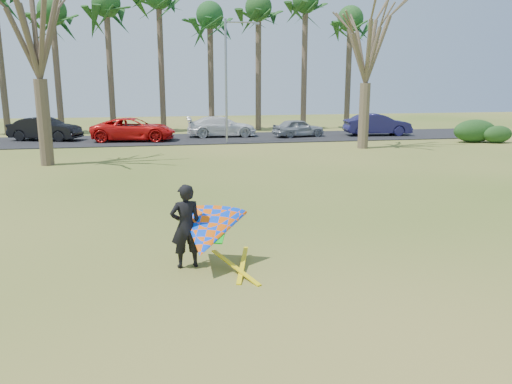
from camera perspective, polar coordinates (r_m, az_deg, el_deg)
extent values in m
plane|color=#2E5A13|center=(12.14, 1.87, -7.09)|extent=(100.00, 100.00, 0.00)
cube|color=black|center=(36.45, -7.15, 6.04)|extent=(46.00, 7.00, 0.06)
cylinder|color=#48392B|center=(43.66, -27.12, 12.66)|extent=(0.48, 0.48, 10.40)
cylinder|color=brown|center=(42.78, -21.75, 12.22)|extent=(0.48, 0.48, 9.00)
ellipsoid|color=#174117|center=(43.09, -22.29, 18.59)|extent=(4.84, 4.84, 3.08)
cylinder|color=#4F3E2F|center=(42.27, -16.32, 13.07)|extent=(0.48, 0.48, 9.70)
ellipsoid|color=#1D4A1A|center=(42.68, -16.77, 19.99)|extent=(4.84, 4.84, 3.08)
cylinder|color=#48382B|center=(42.15, -10.77, 13.83)|extent=(0.48, 0.48, 10.40)
cylinder|color=#4D3E2E|center=(42.39, -5.18, 13.04)|extent=(0.48, 0.48, 9.00)
ellipsoid|color=#1B4D1F|center=(42.71, -5.31, 19.49)|extent=(4.84, 4.84, 3.08)
cylinder|color=#46382A|center=(43.01, 0.27, 13.54)|extent=(0.48, 0.48, 9.70)
ellipsoid|color=#1D4819|center=(43.41, 0.28, 20.35)|extent=(4.84, 4.84, 3.08)
cylinder|color=#4C3A2D|center=(44.00, 5.54, 13.92)|extent=(0.48, 0.48, 10.40)
ellipsoid|color=#1A4217|center=(44.48, 5.69, 21.02)|extent=(4.84, 4.84, 3.08)
cylinder|color=#4C3D2D|center=(45.30, 10.49, 12.85)|extent=(0.48, 0.48, 9.00)
ellipsoid|color=#174218|center=(45.60, 10.74, 18.88)|extent=(4.84, 4.84, 3.08)
cylinder|color=#48382B|center=(26.75, -23.06, 7.29)|extent=(0.64, 0.64, 4.20)
cylinder|color=brown|center=(31.82, 12.23, 8.49)|extent=(0.64, 0.64, 3.99)
cylinder|color=gray|center=(33.45, -3.44, 12.36)|extent=(0.16, 0.16, 8.00)
cylinder|color=gray|center=(33.81, -1.75, 18.83)|extent=(2.00, 0.10, 0.10)
cube|color=gray|center=(33.99, 0.00, 18.72)|extent=(0.40, 0.18, 0.12)
ellipsoid|color=#183D16|center=(37.44, 23.73, 6.41)|extent=(3.11, 1.41, 1.56)
ellipsoid|color=#193C15|center=(37.64, 25.89, 5.95)|extent=(2.11, 0.99, 1.17)
imported|color=black|center=(37.86, -22.96, 6.66)|extent=(5.14, 3.15, 1.60)
imported|color=red|center=(35.72, -13.79, 6.97)|extent=(5.97, 3.32, 1.58)
imported|color=white|center=(37.47, -3.95, 7.48)|extent=(5.19, 2.24, 1.49)
imported|color=#8E939A|center=(37.44, 4.87, 7.32)|extent=(4.08, 2.30, 1.31)
imported|color=#1A1747|center=(39.34, 13.71, 7.50)|extent=(5.12, 2.22, 1.64)
imported|color=black|center=(11.15, -8.03, -3.88)|extent=(0.75, 0.55, 1.90)
cone|color=#0540F4|center=(10.97, -5.58, -4.63)|extent=(2.13, 2.39, 2.02)
cube|color=#0CBF19|center=(10.92, -4.90, -4.97)|extent=(0.62, 0.60, 0.24)
cube|color=yellow|center=(10.98, -2.40, -9.17)|extent=(0.85, 1.66, 0.28)
cube|color=yellow|center=(11.20, -1.54, -8.73)|extent=(0.56, 1.76, 0.22)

